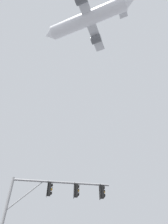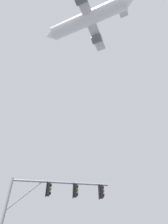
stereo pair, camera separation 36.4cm
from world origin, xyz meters
name	(u,v)px [view 1 (the left image)]	position (x,y,z in m)	size (l,w,h in m)	color
signal_pole_near	(51,199)	(-2.61, 8.69, 4.86)	(7.21, 1.36, 6.21)	gray
airplane	(87,19)	(0.78, 18.24, 54.86)	(26.32, 20.32, 7.45)	white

